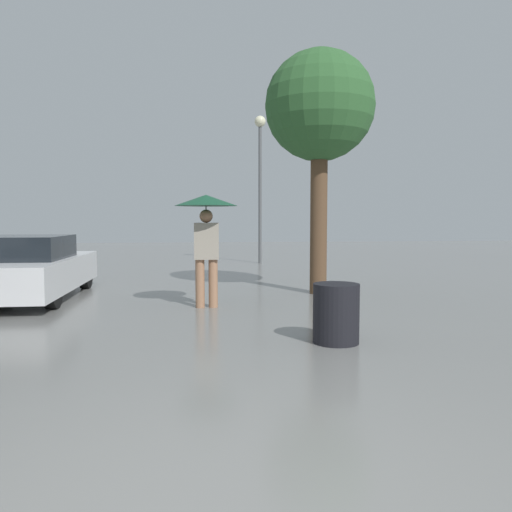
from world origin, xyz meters
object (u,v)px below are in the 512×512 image
object	(u,v)px
trash_bin	(336,313)
pedestrian	(206,219)
parked_car_farthest	(23,269)
tree	(320,109)
street_lamp	(260,160)

from	to	relation	value
trash_bin	pedestrian	bearing A→B (deg)	119.74
parked_car_farthest	tree	world-z (taller)	tree
tree	street_lamp	xyz separation A→B (m)	(-0.26, 6.99, -0.14)
pedestrian	trash_bin	world-z (taller)	pedestrian
street_lamp	trash_bin	bearing A→B (deg)	-92.59
tree	trash_bin	bearing A→B (deg)	-100.92
trash_bin	street_lamp	bearing A→B (deg)	87.41
tree	trash_bin	size ratio (longest dim) A/B	6.69
tree	pedestrian	bearing A→B (deg)	-149.34
pedestrian	tree	size ratio (longest dim) A/B	0.40
pedestrian	street_lamp	world-z (taller)	street_lamp
parked_car_farthest	trash_bin	size ratio (longest dim) A/B	5.62
trash_bin	tree	bearing A→B (deg)	79.08
tree	street_lamp	size ratio (longest dim) A/B	0.97
pedestrian	parked_car_farthest	size ratio (longest dim) A/B	0.47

